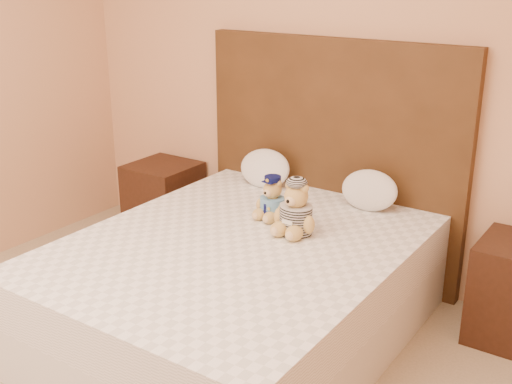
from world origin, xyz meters
TOP-DOWN VIEW (x-y plane):
  - bed at (0.00, 1.20)m, footprint 1.60×2.00m
  - headboard at (0.00, 2.21)m, footprint 1.75×0.08m
  - nightstand_left at (-1.25, 2.00)m, footprint 0.45×0.45m
  - teddy_police at (-0.03, 1.58)m, footprint 0.24×0.23m
  - teddy_prisoner at (0.19, 1.46)m, footprint 0.27×0.26m
  - pillow_left at (-0.38, 2.03)m, footprint 0.36×0.23m
  - pillow_right at (0.35, 2.03)m, footprint 0.35×0.23m

SIDE VIEW (x-z plane):
  - nightstand_left at x=-1.25m, z-range 0.00..0.55m
  - bed at x=0.00m, z-range 0.00..0.55m
  - pillow_right at x=0.35m, z-range 0.55..0.80m
  - teddy_police at x=-0.03m, z-range 0.55..0.80m
  - pillow_left at x=-0.38m, z-range 0.55..0.81m
  - teddy_prisoner at x=0.19m, z-range 0.55..0.84m
  - headboard at x=0.00m, z-range 0.00..1.50m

